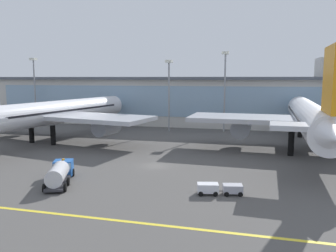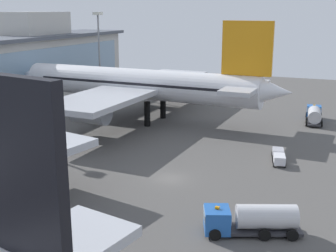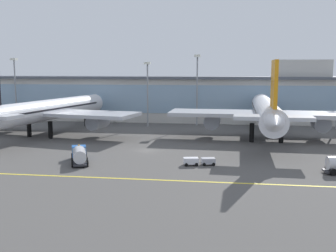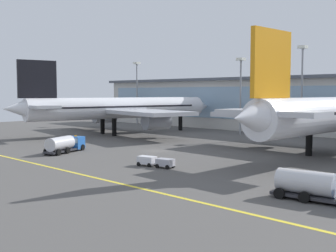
# 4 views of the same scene
# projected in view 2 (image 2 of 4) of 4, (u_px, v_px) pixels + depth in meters

# --- Properties ---
(ground_plane) EXTENTS (187.13, 187.13, 0.00)m
(ground_plane) POSITION_uv_depth(u_px,v_px,m) (169.00, 179.00, 55.26)
(ground_plane) COLOR #514F4C
(airliner_near_right) EXTENTS (46.72, 56.31, 18.68)m
(airliner_near_right) POSITION_uv_depth(u_px,v_px,m) (139.00, 85.00, 82.96)
(airliner_near_right) COLOR black
(airliner_near_right) RESTS_ON ground
(fuel_tanker_truck) EXTENTS (9.25, 3.72, 2.90)m
(fuel_tanker_truck) POSITION_uv_depth(u_px,v_px,m) (314.00, 114.00, 82.99)
(fuel_tanker_truck) COLOR black
(fuel_tanker_truck) RESTS_ON ground
(baggage_tug_near) EXTENTS (5.71, 9.30, 2.90)m
(baggage_tug_near) POSITION_uv_depth(u_px,v_px,m) (249.00, 219.00, 41.33)
(baggage_tug_near) COLOR black
(baggage_tug_near) RESTS_ON ground
(service_truck_far) EXTENTS (5.79, 2.81, 1.40)m
(service_truck_far) POSITION_uv_depth(u_px,v_px,m) (279.00, 156.00, 61.30)
(service_truck_far) COLOR black
(service_truck_far) RESTS_ON ground
(apron_light_mast_west) EXTENTS (1.80, 1.80, 19.88)m
(apron_light_mast_west) POSITION_uv_depth(u_px,v_px,m) (99.00, 39.00, 108.95)
(apron_light_mast_west) COLOR gray
(apron_light_mast_west) RESTS_ON ground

